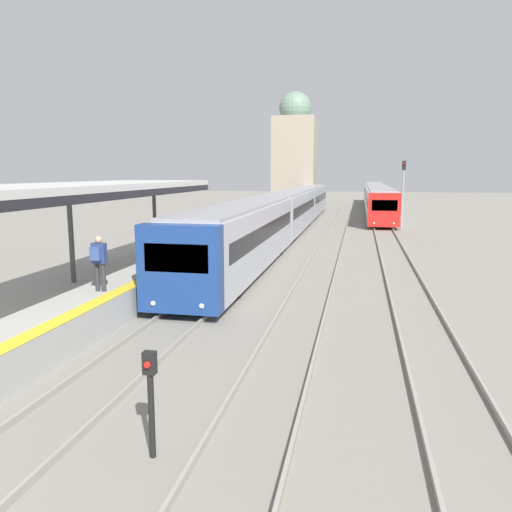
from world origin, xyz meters
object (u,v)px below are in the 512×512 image
Objects in this scene: person_on_platform at (99,259)px; signal_post_near at (151,392)px; train_far at (376,196)px; train_near at (288,210)px; signal_mast_far at (403,187)px.

signal_post_near is (4.39, -6.43, -0.86)m from person_on_platform.
train_far is at bearing 78.94° from person_on_platform.
signal_mast_far is at bearing 24.94° from train_near.
signal_mast_far is (8.56, 3.98, 1.66)m from train_near.
signal_mast_far is at bearing -86.00° from train_far.
train_far is (9.39, 48.07, -0.27)m from person_on_platform.
signal_mast_far is at bearing 68.87° from person_on_platform.
train_near is at bearing -106.53° from train_far.
train_near is 25.14m from train_far.
person_on_platform is 48.98m from train_far.
person_on_platform is at bearing -111.13° from signal_mast_far.
train_far is 24.34× the size of signal_post_near.
signal_mast_far is (1.41, -20.11, 1.68)m from train_far.
signal_mast_far is (6.41, 34.39, 2.27)m from signal_post_near.
train_near reaches higher than train_far.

